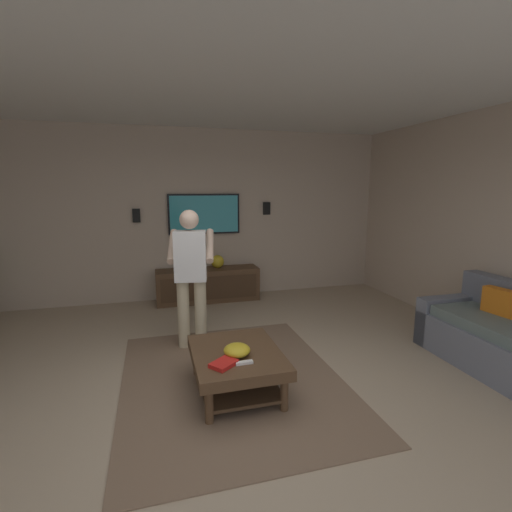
% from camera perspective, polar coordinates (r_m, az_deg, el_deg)
% --- Properties ---
extents(ground_plane, '(8.13, 8.13, 0.00)m').
position_cam_1_polar(ground_plane, '(3.56, -3.45, -21.54)').
color(ground_plane, tan).
extents(wall_back_tv, '(0.10, 6.98, 2.85)m').
position_cam_1_polar(wall_back_tv, '(6.44, -10.10, 6.17)').
color(wall_back_tv, '#BCA893').
rests_on(wall_back_tv, ground).
extents(ceiling_slab, '(6.98, 6.98, 0.10)m').
position_cam_1_polar(ceiling_slab, '(3.19, -4.09, 29.04)').
color(ceiling_slab, white).
extents(area_rug, '(2.64, 2.11, 0.01)m').
position_cam_1_polar(area_rug, '(3.89, -3.66, -18.44)').
color(area_rug, '#7A604C').
rests_on(area_rug, ground).
extents(coffee_table, '(1.00, 0.80, 0.40)m').
position_cam_1_polar(coffee_table, '(3.58, -3.02, -15.88)').
color(coffee_table, '#513823').
rests_on(coffee_table, ground).
extents(media_console, '(0.45, 1.70, 0.55)m').
position_cam_1_polar(media_console, '(6.33, -7.37, -4.41)').
color(media_console, '#513823').
rests_on(media_console, ground).
extents(tv, '(0.05, 1.20, 0.68)m').
position_cam_1_polar(tv, '(6.37, -7.93, 6.38)').
color(tv, black).
extents(person_standing, '(0.60, 0.61, 1.64)m').
position_cam_1_polar(person_standing, '(4.39, -9.95, -2.23)').
color(person_standing, '#C6B793').
rests_on(person_standing, ground).
extents(bowl, '(0.24, 0.24, 0.11)m').
position_cam_1_polar(bowl, '(3.43, -2.93, -14.21)').
color(bowl, gold).
rests_on(bowl, coffee_table).
extents(remote_white, '(0.05, 0.15, 0.02)m').
position_cam_1_polar(remote_white, '(3.30, -1.81, -16.02)').
color(remote_white, white).
rests_on(remote_white, coffee_table).
extents(book, '(0.26, 0.27, 0.04)m').
position_cam_1_polar(book, '(3.28, -4.97, -16.12)').
color(book, red).
rests_on(book, coffee_table).
extents(vase_round, '(0.22, 0.22, 0.22)m').
position_cam_1_polar(vase_round, '(6.30, -5.92, -0.85)').
color(vase_round, gold).
rests_on(vase_round, media_console).
extents(wall_speaker_left, '(0.06, 0.12, 0.22)m').
position_cam_1_polar(wall_speaker_left, '(6.62, 1.64, 7.30)').
color(wall_speaker_left, black).
extents(wall_speaker_right, '(0.06, 0.12, 0.22)m').
position_cam_1_polar(wall_speaker_right, '(6.33, -17.86, 5.93)').
color(wall_speaker_right, black).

